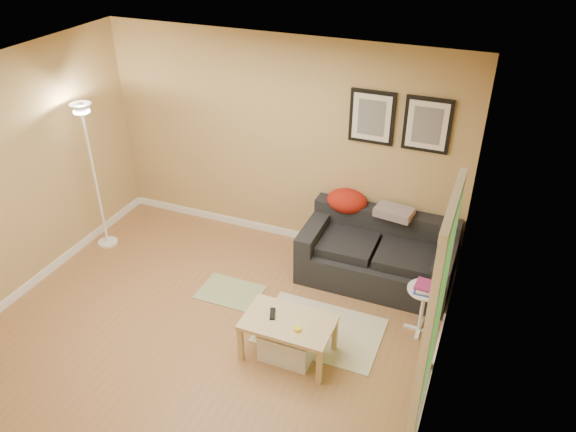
# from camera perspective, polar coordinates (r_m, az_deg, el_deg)

# --- Properties ---
(floor) EXTENTS (4.50, 4.50, 0.00)m
(floor) POSITION_cam_1_polar(r_m,az_deg,el_deg) (5.94, -8.20, -11.65)
(floor) COLOR #996741
(floor) RESTS_ON ground
(ceiling) EXTENTS (4.50, 4.50, 0.00)m
(ceiling) POSITION_cam_1_polar(r_m,az_deg,el_deg) (4.60, -10.65, 12.89)
(ceiling) COLOR white
(ceiling) RESTS_ON wall_back
(wall_back) EXTENTS (4.50, 0.00, 4.50)m
(wall_back) POSITION_cam_1_polar(r_m,az_deg,el_deg) (6.73, -0.66, 7.44)
(wall_back) COLOR tan
(wall_back) RESTS_ON ground
(wall_front) EXTENTS (4.50, 0.00, 4.50)m
(wall_front) POSITION_cam_1_polar(r_m,az_deg,el_deg) (3.98, -24.34, -15.21)
(wall_front) COLOR tan
(wall_front) RESTS_ON ground
(wall_left) EXTENTS (0.00, 4.00, 4.00)m
(wall_left) POSITION_cam_1_polar(r_m,az_deg,el_deg) (6.51, -26.64, 3.10)
(wall_left) COLOR tan
(wall_left) RESTS_ON ground
(wall_right) EXTENTS (0.00, 4.00, 4.00)m
(wall_right) POSITION_cam_1_polar(r_m,az_deg,el_deg) (4.57, 16.07, -6.58)
(wall_right) COLOR tan
(wall_right) RESTS_ON ground
(baseboard_back) EXTENTS (4.50, 0.02, 0.10)m
(baseboard_back) POSITION_cam_1_polar(r_m,az_deg,el_deg) (7.31, -0.63, -1.60)
(baseboard_back) COLOR white
(baseboard_back) RESTS_ON ground
(baseboard_left) EXTENTS (0.02, 4.00, 0.10)m
(baseboard_left) POSITION_cam_1_polar(r_m,az_deg,el_deg) (7.11, -24.24, -5.82)
(baseboard_left) COLOR white
(baseboard_left) RESTS_ON ground
(baseboard_right) EXTENTS (0.02, 4.00, 0.10)m
(baseboard_right) POSITION_cam_1_polar(r_m,az_deg,el_deg) (5.40, 13.97, -17.14)
(baseboard_right) COLOR white
(baseboard_right) RESTS_ON ground
(sofa) EXTENTS (1.70, 0.90, 0.75)m
(sofa) POSITION_cam_1_polar(r_m,az_deg,el_deg) (6.43, 9.11, -3.67)
(sofa) COLOR black
(sofa) RESTS_ON ground
(red_throw) EXTENTS (0.48, 0.36, 0.28)m
(red_throw) POSITION_cam_1_polar(r_m,az_deg,el_deg) (6.58, 6.06, 1.54)
(red_throw) COLOR #B42710
(red_throw) RESTS_ON sofa
(plaid_throw) EXTENTS (0.45, 0.32, 0.10)m
(plaid_throw) POSITION_cam_1_polar(r_m,az_deg,el_deg) (6.42, 10.83, 0.40)
(plaid_throw) COLOR tan
(plaid_throw) RESTS_ON sofa
(framed_print_left) EXTENTS (0.50, 0.04, 0.60)m
(framed_print_left) POSITION_cam_1_polar(r_m,az_deg,el_deg) (6.21, 8.60, 10.00)
(framed_print_left) COLOR black
(framed_print_left) RESTS_ON wall_back
(framed_print_right) EXTENTS (0.50, 0.04, 0.60)m
(framed_print_right) POSITION_cam_1_polar(r_m,az_deg,el_deg) (6.11, 14.11, 9.05)
(framed_print_right) COLOR black
(framed_print_right) RESTS_ON wall_back
(area_rug) EXTENTS (1.25, 0.85, 0.01)m
(area_rug) POSITION_cam_1_polar(r_m,az_deg,el_deg) (5.89, 3.33, -11.63)
(area_rug) COLOR beige
(area_rug) RESTS_ON ground
(green_runner) EXTENTS (0.70, 0.50, 0.01)m
(green_runner) POSITION_cam_1_polar(r_m,az_deg,el_deg) (6.39, -5.93, -7.77)
(green_runner) COLOR #668C4C
(green_runner) RESTS_ON ground
(coffee_table) EXTENTS (0.91, 0.60, 0.43)m
(coffee_table) POSITION_cam_1_polar(r_m,az_deg,el_deg) (5.50, 0.03, -12.38)
(coffee_table) COLOR tan
(coffee_table) RESTS_ON ground
(remote_control) EXTENTS (0.10, 0.17, 0.02)m
(remote_control) POSITION_cam_1_polar(r_m,az_deg,el_deg) (5.41, -1.60, -9.99)
(remote_control) COLOR black
(remote_control) RESTS_ON coffee_table
(tape_roll) EXTENTS (0.07, 0.07, 0.03)m
(tape_roll) POSITION_cam_1_polar(r_m,az_deg,el_deg) (5.25, 0.96, -11.52)
(tape_roll) COLOR yellow
(tape_roll) RESTS_ON coffee_table
(storage_bin) EXTENTS (0.51, 0.38, 0.32)m
(storage_bin) POSITION_cam_1_polar(r_m,az_deg,el_deg) (5.52, -0.03, -12.96)
(storage_bin) COLOR white
(storage_bin) RESTS_ON ground
(side_table) EXTENTS (0.35, 0.35, 0.54)m
(side_table) POSITION_cam_1_polar(r_m,az_deg,el_deg) (5.88, 13.57, -9.35)
(side_table) COLOR white
(side_table) RESTS_ON ground
(book_stack) EXTENTS (0.19, 0.24, 0.07)m
(book_stack) POSITION_cam_1_polar(r_m,az_deg,el_deg) (5.67, 13.79, -7.06)
(book_stack) COLOR #3740A7
(book_stack) RESTS_ON side_table
(floor_lamp) EXTENTS (0.24, 0.24, 1.88)m
(floor_lamp) POSITION_cam_1_polar(r_m,az_deg,el_deg) (7.10, -19.11, 3.33)
(floor_lamp) COLOR white
(floor_lamp) RESTS_ON ground
(doorway) EXTENTS (0.12, 1.01, 2.13)m
(doorway) POSITION_cam_1_polar(r_m,az_deg,el_deg) (4.62, 14.69, -10.23)
(doorway) COLOR white
(doorway) RESTS_ON ground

